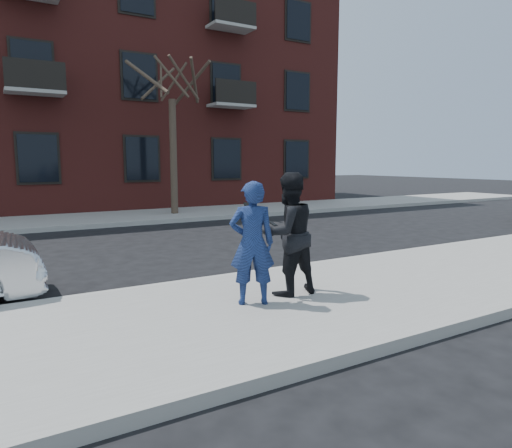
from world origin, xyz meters
TOP-DOWN VIEW (x-y plane):
  - ground at (0.00, 0.00)m, footprint 100.00×100.00m
  - near_sidewalk at (0.00, -0.25)m, footprint 50.00×3.50m
  - near_curb at (0.00, 1.55)m, footprint 50.00×0.10m
  - far_sidewalk at (0.00, 11.25)m, footprint 50.00×3.50m
  - far_curb at (0.00, 9.45)m, footprint 50.00×0.10m
  - apartment_building at (2.00, 18.00)m, footprint 24.30×10.30m
  - street_tree at (4.50, 11.00)m, footprint 3.60×3.60m
  - man_hoodie at (1.50, -0.08)m, footprint 0.72×0.61m
  - man_peacoat at (2.19, 0.06)m, footprint 0.88×0.69m

SIDE VIEW (x-z plane):
  - ground at x=0.00m, z-range 0.00..0.00m
  - near_sidewalk at x=0.00m, z-range 0.00..0.15m
  - near_curb at x=0.00m, z-range 0.00..0.15m
  - far_sidewalk at x=0.00m, z-range 0.00..0.15m
  - far_curb at x=0.00m, z-range 0.00..0.15m
  - man_hoodie at x=1.50m, z-range 0.15..1.83m
  - man_peacoat at x=2.19m, z-range 0.15..1.93m
  - street_tree at x=4.50m, z-range 2.12..8.92m
  - apartment_building at x=2.00m, z-range 0.01..12.31m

